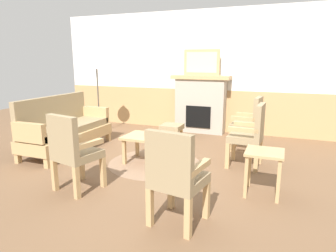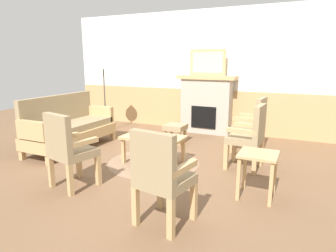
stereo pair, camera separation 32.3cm
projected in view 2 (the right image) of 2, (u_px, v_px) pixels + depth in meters
name	position (u px, v px, depth m)	size (l,w,h in m)	color
ground_plane	(158.00, 164.00, 4.66)	(14.00, 14.00, 0.00)	brown
wall_back	(211.00, 74.00, 6.66)	(7.20, 0.14, 2.70)	white
fireplace	(206.00, 104.00, 6.58)	(1.30, 0.44, 1.28)	#A39989
framed_picture	(208.00, 62.00, 6.38)	(0.80, 0.04, 0.56)	tan
couch	(69.00, 127.00, 5.43)	(0.70, 1.80, 0.98)	tan
coffee_table	(153.00, 140.00, 4.64)	(0.96, 0.56, 0.44)	tan
round_rug	(154.00, 163.00, 4.73)	(1.46, 1.46, 0.01)	#896B51
book_on_table	(151.00, 134.00, 4.73)	(0.20, 0.12, 0.03)	maroon
footstool	(175.00, 128.00, 5.85)	(0.40, 0.40, 0.36)	tan
armchair_near_fireplace	(250.00, 134.00, 4.36)	(0.51, 0.51, 0.98)	tan
armchair_by_window_left	(253.00, 123.00, 5.17)	(0.52, 0.52, 0.98)	tan
armchair_front_left	(161.00, 174.00, 2.83)	(0.55, 0.55, 0.98)	tan
armchair_front_center	(68.00, 147.00, 3.69)	(0.57, 0.57, 0.98)	tan
side_table	(258.00, 162.00, 3.46)	(0.44, 0.44, 0.55)	tan
floor_lamp_by_couch	(103.00, 68.00, 6.43)	(0.36, 0.36, 1.68)	#332D28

